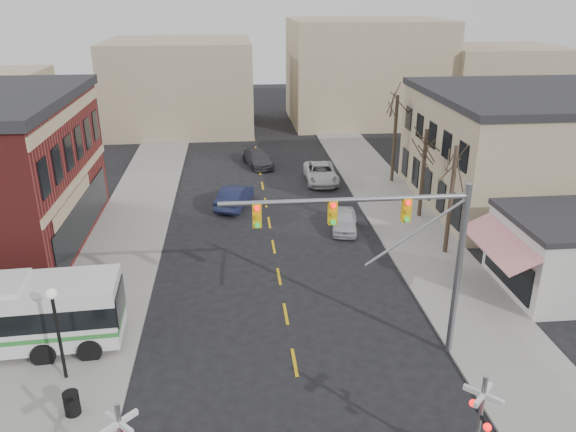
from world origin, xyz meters
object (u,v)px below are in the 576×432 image
object	(u,v)px
trash_bin	(72,403)
car_b	(235,196)
car_c	(321,173)
pedestrian_far	(62,285)
rr_crossing_east	(465,429)
pedestrian_near	(70,334)
traffic_signal_mast	(397,238)
car_a	(345,221)
street_lamp	(55,315)
car_d	(258,158)

from	to	relation	value
trash_bin	car_b	world-z (taller)	car_b
trash_bin	car_c	size ratio (longest dim) A/B	0.17
car_c	pedestrian_far	xyz separation A→B (m)	(-16.50, -18.01, 0.12)
rr_crossing_east	pedestrian_near	world-z (taller)	rr_crossing_east
trash_bin	traffic_signal_mast	bearing A→B (deg)	11.09
traffic_signal_mast	trash_bin	size ratio (longest dim) A/B	10.54
car_b	car_c	world-z (taller)	car_b
car_a	pedestrian_far	world-z (taller)	pedestrian_far
street_lamp	pedestrian_far	bearing A→B (deg)	105.26
car_b	pedestrian_far	world-z (taller)	pedestrian_far
trash_bin	car_c	bearing A→B (deg)	62.97
traffic_signal_mast	pedestrian_far	size ratio (longest dim) A/B	6.60
trash_bin	pedestrian_near	size ratio (longest dim) A/B	0.59
street_lamp	car_c	world-z (taller)	street_lamp
trash_bin	car_a	bearing A→B (deg)	50.34
car_d	rr_crossing_east	bearing A→B (deg)	-96.23
traffic_signal_mast	pedestrian_near	size ratio (longest dim) A/B	6.17
traffic_signal_mast	rr_crossing_east	xyz separation A→B (m)	(0.61, -6.76, -3.78)
pedestrian_near	pedestrian_far	distance (m)	5.02
car_c	pedestrian_near	distance (m)	27.21
car_b	trash_bin	bearing A→B (deg)	91.07
traffic_signal_mast	car_d	distance (m)	30.43
traffic_signal_mast	car_c	bearing A→B (deg)	88.18
traffic_signal_mast	car_c	distance (m)	25.01
car_a	pedestrian_near	distance (m)	19.37
pedestrian_far	pedestrian_near	bearing A→B (deg)	-140.36
traffic_signal_mast	pedestrian_far	distance (m)	17.68
traffic_signal_mast	car_b	world-z (taller)	traffic_signal_mast
rr_crossing_east	street_lamp	world-z (taller)	street_lamp
street_lamp	trash_bin	distance (m)	3.51
car_d	pedestrian_near	world-z (taller)	pedestrian_near
car_b	car_c	xyz separation A→B (m)	(7.35, 5.20, -0.04)
car_b	pedestrian_far	size ratio (longest dim) A/B	3.20
trash_bin	car_b	bearing A→B (deg)	73.56
car_b	street_lamp	bearing A→B (deg)	87.09
rr_crossing_east	street_lamp	size ratio (longest dim) A/B	1.33
street_lamp	pedestrian_near	xyz separation A→B (m)	(-0.25, 2.02, -2.20)
car_d	pedestrian_far	size ratio (longest dim) A/B	3.17
rr_crossing_east	traffic_signal_mast	bearing A→B (deg)	95.14
trash_bin	car_a	size ratio (longest dim) A/B	0.24
trash_bin	car_c	distance (m)	30.37
car_c	pedestrian_far	distance (m)	24.42
street_lamp	car_b	distance (m)	21.03
rr_crossing_east	car_c	size ratio (longest dim) A/B	1.02
rr_crossing_east	car_c	distance (m)	31.28
rr_crossing_east	car_b	distance (m)	27.05
car_c	pedestrian_near	bearing A→B (deg)	-121.83
trash_bin	car_d	xyz separation A→B (m)	(8.72, 32.25, 0.10)
street_lamp	car_b	size ratio (longest dim) A/B	0.86
traffic_signal_mast	car_a	size ratio (longest dim) A/B	2.53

